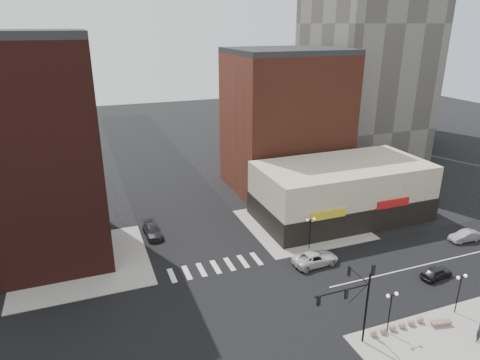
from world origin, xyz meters
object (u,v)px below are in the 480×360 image
silver_sedan (465,236)px  pedestrian (479,332)px  white_suv (315,258)px  dark_sedan_north (153,231)px  stone_bench (441,323)px  street_lamp_ne (310,225)px  dark_sedan_east (436,272)px  street_lamp_se_a (391,303)px  traffic_signal (356,295)px  street_lamp_se_b (460,284)px

silver_sedan → pedestrian: bearing=-40.9°
white_suv → dark_sedan_north: 21.46m
dark_sedan_north → stone_bench: size_ratio=2.46×
street_lamp_ne → pedestrian: size_ratio=2.25×
stone_bench → dark_sedan_east: bearing=58.5°
street_lamp_se_a → traffic_signal: bearing=177.4°
dark_sedan_east → stone_bench: dark_sedan_east is taller
dark_sedan_east → silver_sedan: silver_sedan is taller
street_lamp_se_b → stone_bench: size_ratio=2.06×
white_suv → dark_sedan_east: (11.04, -7.23, -0.11)m
street_lamp_se_a → street_lamp_ne: (1.00, 16.00, 0.00)m
street_lamp_se_b → silver_sedan: bearing=40.0°
street_lamp_se_a → street_lamp_ne: size_ratio=1.00×
dark_sedan_east → pedestrian: pedestrian is taller
street_lamp_ne → dark_sedan_north: 20.57m
dark_sedan_east → dark_sedan_north: size_ratio=0.78×
street_lamp_ne → stone_bench: street_lamp_ne is taller
silver_sedan → pedestrian: (-14.22, -14.59, 0.36)m
street_lamp_se_b → silver_sedan: (12.88, 10.83, -2.60)m
stone_bench → dark_sedan_north: bearing=138.3°
traffic_signal → dark_sedan_north: bearing=115.8°
white_suv → traffic_signal: bearing=160.8°
white_suv → dark_sedan_east: bearing=-125.9°
street_lamp_se_a → silver_sedan: (20.88, 10.83, -2.60)m
traffic_signal → dark_sedan_north: (-12.73, 26.34, -4.24)m
white_suv → silver_sedan: 21.04m
white_suv → pedestrian: (6.73, -16.46, 0.28)m
street_lamp_ne → stone_bench: size_ratio=2.06×
traffic_signal → dark_sedan_east: (14.73, 5.30, -4.30)m
street_lamp_se_a → silver_sedan: bearing=27.4°
street_lamp_se_a → pedestrian: size_ratio=2.25×
street_lamp_se_b → dark_sedan_north: size_ratio=0.84×
dark_sedan_north → pedestrian: pedestrian is taller
street_lamp_ne → silver_sedan: size_ratio=1.00×
white_suv → silver_sedan: bearing=-97.8°
street_lamp_se_b → stone_bench: street_lamp_se_b is taller
traffic_signal → street_lamp_ne: traffic_signal is taller
stone_bench → street_lamp_ne: bearing=114.0°
pedestrian → stone_bench: (-1.41, 2.76, -0.68)m
street_lamp_se_b → traffic_signal: bearing=179.2°
white_suv → pedestrian: 17.78m
street_lamp_ne → dark_sedan_east: size_ratio=1.07×
traffic_signal → dark_sedan_east: 16.24m
silver_sedan → traffic_signal: bearing=-63.3°
street_lamp_se_b → dark_sedan_north: 36.18m
dark_sedan_east → silver_sedan: size_ratio=0.93×
street_lamp_se_a → street_lamp_se_b: size_ratio=1.00×
white_suv → street_lamp_se_b: bearing=-150.3°
street_lamp_se_b → pedestrian: street_lamp_se_b is taller
white_suv → stone_bench: size_ratio=2.74×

